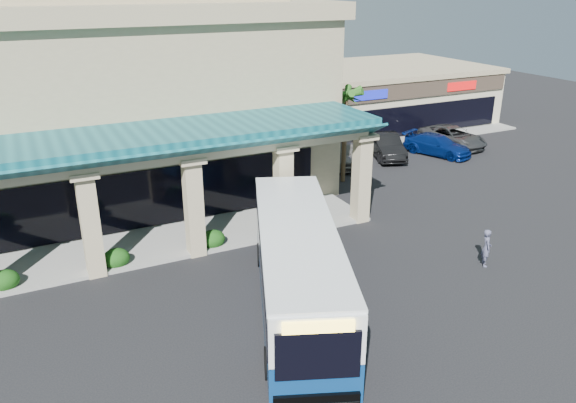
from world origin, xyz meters
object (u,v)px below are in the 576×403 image
car_silver (343,153)px  car_gray (452,137)px  pedestrian (486,248)px  car_white (386,146)px  car_red (437,145)px  transit_bus (297,268)px

car_silver → car_gray: size_ratio=0.91×
pedestrian → car_silver: (2.05, 15.52, -0.01)m
pedestrian → car_white: pedestrian is taller
pedestrian → car_red: bearing=-2.1°
car_white → car_red: 3.94m
car_white → car_red: bearing=2.5°
car_red → car_gray: car_gray is taller
pedestrian → car_white: 16.70m
car_white → transit_bus: bearing=-115.0°
transit_bus → pedestrian: 9.20m
car_gray → car_red: bearing=-159.7°
pedestrian → car_gray: pedestrian is taller
car_silver → pedestrian: bearing=-73.1°
car_red → pedestrian: bearing=-145.4°
transit_bus → car_silver: 18.71m
car_gray → car_white: bearing=174.8°
transit_bus → car_white: size_ratio=2.38×
transit_bus → car_gray: size_ratio=2.22×
pedestrian → car_silver: pedestrian is taller
car_red → car_silver: bearing=150.2°
transit_bus → pedestrian: transit_bus is taller
pedestrian → car_gray: bearing=-6.2°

